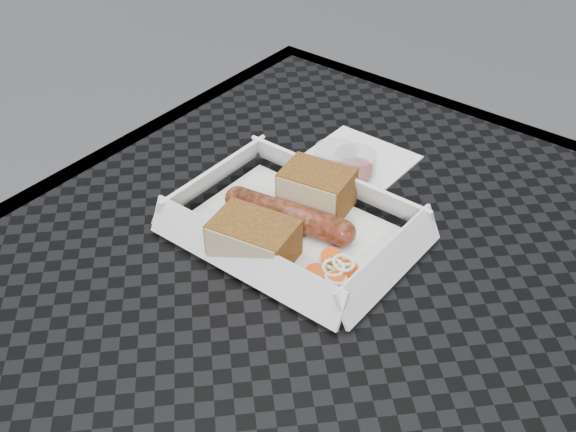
# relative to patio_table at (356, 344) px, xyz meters

# --- Properties ---
(patio_table) EXTENTS (0.80, 0.80, 0.74)m
(patio_table) POSITION_rel_patio_table_xyz_m (0.00, 0.00, 0.00)
(patio_table) COLOR black
(patio_table) RESTS_ON ground
(food_tray) EXTENTS (0.22, 0.15, 0.00)m
(food_tray) POSITION_rel_patio_table_xyz_m (-0.10, 0.03, 0.08)
(food_tray) COLOR white
(food_tray) RESTS_ON patio_table
(bratwurst) EXTENTS (0.15, 0.05, 0.03)m
(bratwurst) POSITION_rel_patio_table_xyz_m (-0.11, 0.03, 0.09)
(bratwurst) COLOR maroon
(bratwurst) RESTS_ON food_tray
(bread_near) EXTENTS (0.08, 0.07, 0.05)m
(bread_near) POSITION_rel_patio_table_xyz_m (-0.11, 0.08, 0.10)
(bread_near) COLOR brown
(bread_near) RESTS_ON food_tray
(bread_far) EXTENTS (0.09, 0.07, 0.04)m
(bread_far) POSITION_rel_patio_table_xyz_m (-0.11, -0.03, 0.10)
(bread_far) COLOR brown
(bread_far) RESTS_ON food_tray
(veg_garnish) EXTENTS (0.03, 0.03, 0.00)m
(veg_garnish) POSITION_rel_patio_table_xyz_m (-0.03, -0.00, 0.08)
(veg_garnish) COLOR #E9490A
(veg_garnish) RESTS_ON food_tray
(napkin) EXTENTS (0.12, 0.12, 0.00)m
(napkin) POSITION_rel_patio_table_xyz_m (-0.13, 0.19, 0.08)
(napkin) COLOR white
(napkin) RESTS_ON patio_table
(condiment_cup_sauce) EXTENTS (0.05, 0.05, 0.03)m
(condiment_cup_sauce) POSITION_rel_patio_table_xyz_m (-0.11, 0.16, 0.09)
(condiment_cup_sauce) COLOR maroon
(condiment_cup_sauce) RESTS_ON patio_table
(condiment_cup_empty) EXTENTS (0.05, 0.05, 0.03)m
(condiment_cup_empty) POSITION_rel_patio_table_xyz_m (-0.14, 0.16, 0.09)
(condiment_cup_empty) COLOR silver
(condiment_cup_empty) RESTS_ON patio_table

